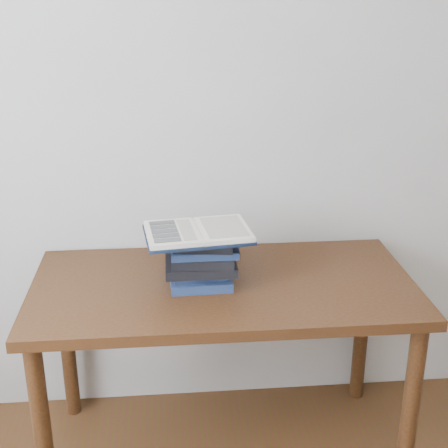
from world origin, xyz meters
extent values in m
cube|color=beige|center=(0.00, 1.75, 1.30)|extent=(3.50, 0.04, 2.60)
cube|color=#422910|center=(0.08, 1.38, 0.72)|extent=(1.38, 0.69, 0.04)
cylinder|color=#422910|center=(-0.55, 1.09, 0.35)|extent=(0.06, 0.06, 0.70)
cylinder|color=#422910|center=(0.71, 1.09, 0.35)|extent=(0.06, 0.06, 0.70)
cylinder|color=#422910|center=(-0.55, 1.67, 0.35)|extent=(0.06, 0.06, 0.70)
cylinder|color=#422910|center=(0.71, 1.67, 0.35)|extent=(0.06, 0.06, 0.70)
cube|color=#192C4C|center=(0.00, 1.37, 0.76)|extent=(0.22, 0.18, 0.03)
cube|color=#192C4C|center=(-0.01, 1.37, 0.79)|extent=(0.20, 0.16, 0.03)
cube|color=black|center=(0.00, 1.37, 0.82)|extent=(0.25, 0.18, 0.03)
cube|color=black|center=(0.01, 1.36, 0.85)|extent=(0.23, 0.17, 0.03)
cube|color=#192C4C|center=(0.01, 1.38, 0.88)|extent=(0.24, 0.16, 0.03)
cube|color=black|center=(0.02, 1.38, 0.90)|extent=(0.23, 0.20, 0.03)
cube|color=black|center=(-0.01, 1.39, 0.92)|extent=(0.39, 0.30, 0.01)
cube|color=beige|center=(-0.10, 1.38, 0.94)|extent=(0.20, 0.26, 0.02)
cube|color=beige|center=(0.08, 1.40, 0.94)|extent=(0.20, 0.26, 0.02)
cylinder|color=beige|center=(-0.01, 1.39, 0.94)|extent=(0.04, 0.24, 0.01)
cube|color=black|center=(-0.13, 1.46, 0.95)|extent=(0.09, 0.04, 0.00)
cube|color=black|center=(-0.13, 1.42, 0.95)|extent=(0.09, 0.04, 0.00)
cube|color=black|center=(-0.12, 1.38, 0.95)|extent=(0.09, 0.04, 0.00)
cube|color=black|center=(-0.12, 1.34, 0.95)|extent=(0.09, 0.04, 0.00)
cube|color=black|center=(-0.11, 1.30, 0.95)|extent=(0.09, 0.04, 0.00)
cube|color=beige|center=(-0.05, 1.39, 0.95)|extent=(0.07, 0.20, 0.00)
cube|color=beige|center=(0.09, 1.40, 0.95)|extent=(0.16, 0.22, 0.00)
camera|label=1|loc=(-0.10, -0.64, 1.75)|focal=50.00mm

